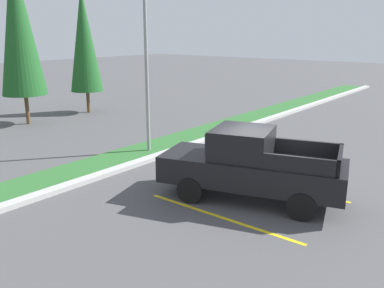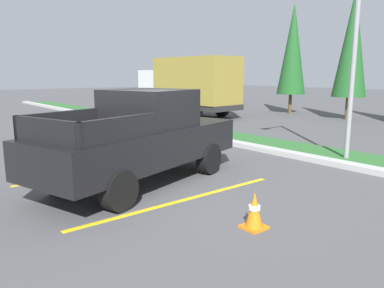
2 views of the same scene
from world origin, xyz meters
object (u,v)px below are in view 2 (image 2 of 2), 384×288
object	(u,v)px
street_light	(353,31)
traffic_cone	(254,211)
cypress_tree_leftmost	(293,49)
cypress_tree_left_inner	(352,44)
cargo_truck_distant	(189,85)
pickup_truck_main	(142,138)

from	to	relation	value
street_light	traffic_cone	distance (m)	6.69
cypress_tree_leftmost	cypress_tree_left_inner	bearing A→B (deg)	-5.34
cargo_truck_distant	cypress_tree_left_inner	size ratio (longest dim) A/B	1.01
cypress_tree_leftmost	cypress_tree_left_inner	xyz separation A→B (m)	(4.06, -0.38, 0.06)
pickup_truck_main	cypress_tree_left_inner	bearing A→B (deg)	102.55
cypress_tree_left_inner	traffic_cone	world-z (taller)	cypress_tree_left_inner
traffic_cone	cypress_tree_leftmost	bearing A→B (deg)	124.69
cypress_tree_left_inner	traffic_cone	size ratio (longest dim) A/B	11.43
cypress_tree_leftmost	cypress_tree_left_inner	distance (m)	4.07
pickup_truck_main	street_light	world-z (taller)	street_light
street_light	cypress_tree_left_inner	bearing A→B (deg)	118.13
pickup_truck_main	cypress_tree_leftmost	bearing A→B (deg)	115.52
pickup_truck_main	cypress_tree_leftmost	distance (m)	17.53
pickup_truck_main	cypress_tree_left_inner	distance (m)	15.87
street_light	cypress_tree_left_inner	size ratio (longest dim) A/B	0.89
street_light	cypress_tree_left_inner	world-z (taller)	cypress_tree_left_inner
cargo_truck_distant	cypress_tree_leftmost	distance (m)	7.01
cypress_tree_leftmost	traffic_cone	bearing A→B (deg)	-55.31
cypress_tree_leftmost	cargo_truck_distant	bearing A→B (deg)	-115.18
cypress_tree_left_inner	traffic_cone	bearing A→B (deg)	-66.12
street_light	cypress_tree_left_inner	distance (m)	10.90
street_light	pickup_truck_main	bearing A→B (deg)	-107.28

